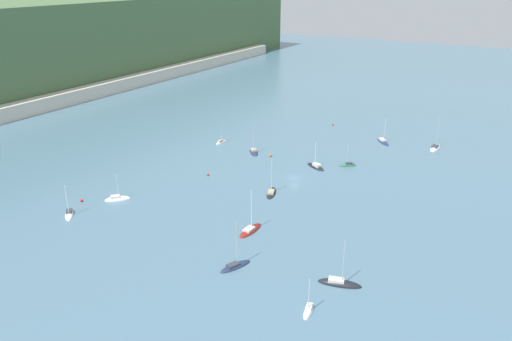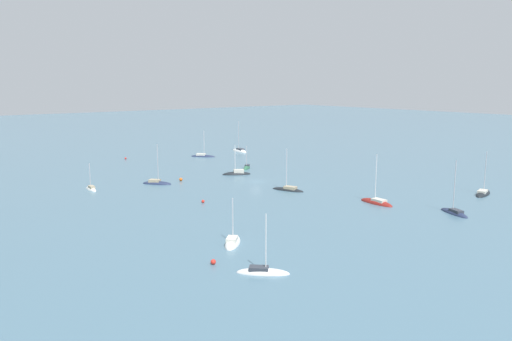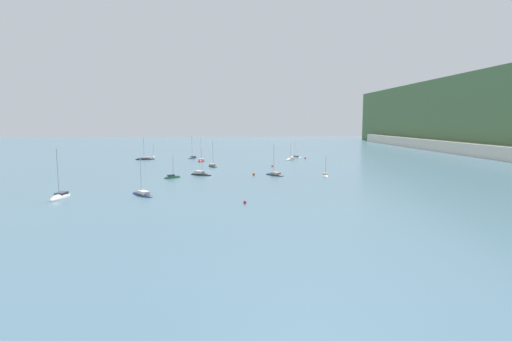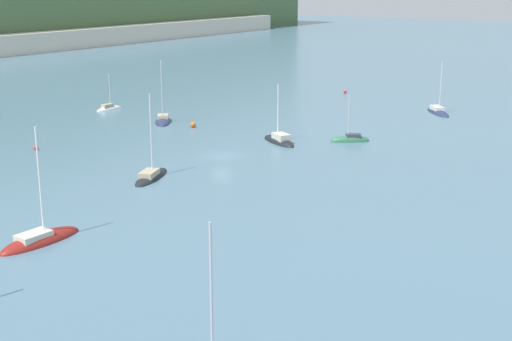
# 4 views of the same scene
# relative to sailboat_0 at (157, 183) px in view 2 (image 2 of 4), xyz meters

# --- Properties ---
(ground_plane) EXTENTS (600.00, 600.00, 0.00)m
(ground_plane) POSITION_rel_sailboat_0_xyz_m (-11.87, -19.86, -0.11)
(ground_plane) COLOR slate
(sailboat_0) EXTENTS (6.87, 6.18, 9.93)m
(sailboat_0) POSITION_rel_sailboat_0_xyz_m (0.00, 0.00, 0.00)
(sailboat_0) COLOR #232D4C
(sailboat_0) RESTS_ON ground_plane
(sailboat_2) EXTENTS (5.51, 7.37, 8.40)m
(sailboat_2) POSITION_rel_sailboat_0_xyz_m (-1.75, -21.68, 0.02)
(sailboat_2) COLOR black
(sailboat_2) RESTS_ON ground_plane
(sailboat_3) EXTENTS (7.42, 6.74, 8.81)m
(sailboat_3) POSITION_rel_sailboat_0_xyz_m (30.21, -31.50, -0.00)
(sailboat_3) COLOR #232D4C
(sailboat_3) RESTS_ON ground_plane
(sailboat_4) EXTENTS (5.85, 5.88, 7.70)m
(sailboat_4) POSITION_rel_sailboat_0_xyz_m (-46.49, 11.48, -0.03)
(sailboat_4) COLOR white
(sailboat_4) RESTS_ON ground_plane
(sailboat_5) EXTENTS (5.92, 6.09, 8.24)m
(sailboat_5) POSITION_rel_sailboat_0_xyz_m (-58.08, 15.17, -0.03)
(sailboat_5) COLOR silver
(sailboat_5) RESTS_ON ground_plane
(sailboat_6) EXTENTS (7.17, 4.30, 10.28)m
(sailboat_6) POSITION_rel_sailboat_0_xyz_m (-57.16, -29.74, -0.01)
(sailboat_6) COLOR #232D4C
(sailboat_6) RESTS_ON ground_plane
(sailboat_7) EXTENTS (7.83, 4.65, 9.66)m
(sailboat_7) POSITION_rel_sailboat_0_xyz_m (-24.06, -19.38, 0.01)
(sailboat_7) COLOR black
(sailboat_7) RESTS_ON ground_plane
(sailboat_8) EXTENTS (4.28, 8.19, 9.91)m
(sailboat_8) POSITION_rel_sailboat_0_xyz_m (-52.43, -48.91, -0.03)
(sailboat_8) COLOR black
(sailboat_8) RESTS_ON ground_plane
(sailboat_9) EXTENTS (4.43, 4.96, 7.11)m
(sailboat_9) POSITION_rel_sailboat_0_xyz_m (3.91, -29.16, -0.03)
(sailboat_9) COLOR #2D6647
(sailboat_9) RESTS_ON ground_plane
(sailboat_10) EXTENTS (7.76, 2.66, 10.40)m
(sailboat_10) POSITION_rel_sailboat_0_xyz_m (-43.63, -24.96, -0.03)
(sailboat_10) COLOR maroon
(sailboat_10) RESTS_ON ground_plane
(sailboat_11) EXTENTS (5.38, 1.58, 6.45)m
(sailboat_11) POSITION_rel_sailboat_0_xyz_m (3.06, 14.31, -0.01)
(sailboat_11) COLOR white
(sailboat_11) RESTS_ON ground_plane
(sailboat_12) EXTENTS (7.84, 2.82, 11.23)m
(sailboat_12) POSITION_rel_sailboat_0_xyz_m (32.59, -47.65, -0.03)
(sailboat_12) COLOR white
(sailboat_12) RESTS_ON ground_plane
(mooring_buoy_0) EXTENTS (0.80, 0.80, 0.80)m
(mooring_buoy_0) POSITION_rel_sailboat_0_xyz_m (-0.44, -6.13, 0.29)
(mooring_buoy_0) COLOR orange
(mooring_buoy_0) RESTS_ON ground_plane
(mooring_buoy_1) EXTENTS (0.60, 0.60, 0.60)m
(mooring_buoy_1) POSITION_rel_sailboat_0_xyz_m (40.09, -9.86, 0.19)
(mooring_buoy_1) COLOR red
(mooring_buoy_1) RESTS_ON ground_plane
(mooring_buoy_2) EXTENTS (0.61, 0.61, 0.61)m
(mooring_buoy_2) POSITION_rel_sailboat_0_xyz_m (-22.39, 1.43, 0.19)
(mooring_buoy_2) COLOR red
(mooring_buoy_2) RESTS_ON ground_plane
(mooring_buoy_3) EXTENTS (0.70, 0.70, 0.70)m
(mooring_buoy_3) POSITION_rel_sailboat_0_xyz_m (-51.75, 18.29, 0.24)
(mooring_buoy_3) COLOR red
(mooring_buoy_3) RESTS_ON ground_plane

